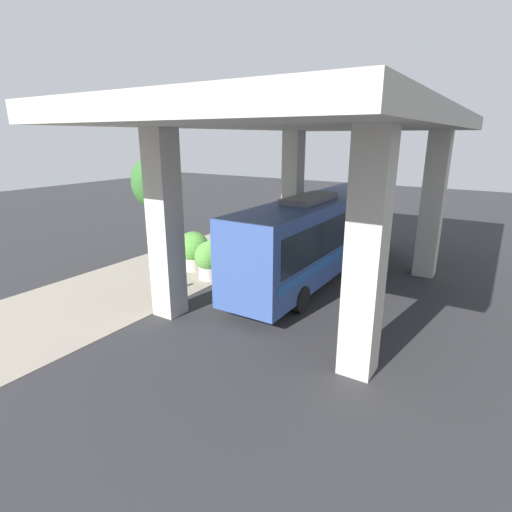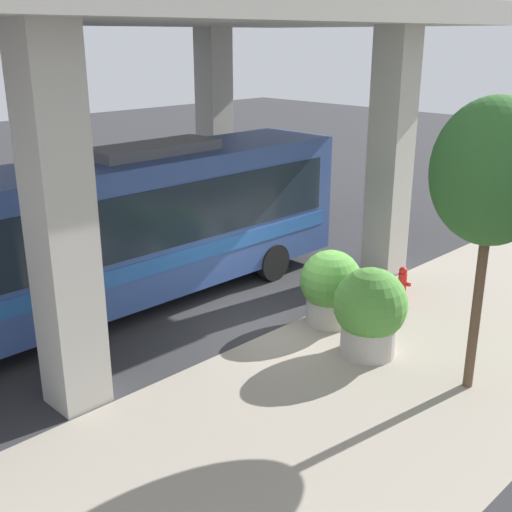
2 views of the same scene
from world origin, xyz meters
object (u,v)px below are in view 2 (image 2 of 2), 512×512
Objects in this scene: fire_hydrant at (402,283)px; street_tree_near at (493,173)px; bus at (112,228)px; planter_front at (370,311)px; planter_middle at (331,287)px.

street_tree_near reaches higher than fire_hydrant.
bus is 14.57× the size of fire_hydrant.
planter_front is 0.35× the size of street_tree_near.
planter_front is at bearing 158.02° from planter_middle.
street_tree_near reaches higher than bus.
street_tree_near is at bearing 174.51° from planter_middle.
bus is 7.35× the size of planter_middle.
street_tree_near reaches higher than planter_middle.
planter_front is (-5.46, -2.45, -1.13)m from bus.
planter_front is 1.62m from planter_middle.
planter_middle is (1.50, -0.61, -0.07)m from planter_front.
street_tree_near is at bearing -172.92° from planter_front.
planter_middle reaches higher than fire_hydrant.
bus is at bearing 19.76° from street_tree_near.
bus is 2.39× the size of street_tree_near.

